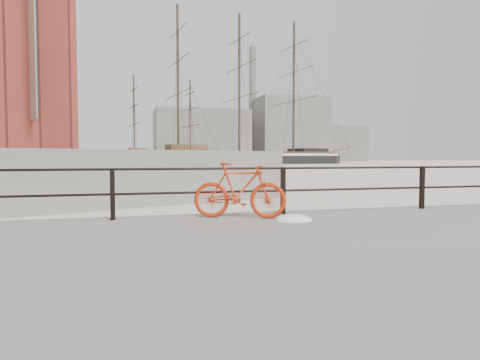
{
  "coord_description": "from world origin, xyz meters",
  "views": [
    {
      "loc": [
        -6.81,
        -8.69,
        1.55
      ],
      "look_at": [
        -4.0,
        1.5,
        1.0
      ],
      "focal_mm": 32.0,
      "sensor_mm": 36.0,
      "label": 1
    }
  ],
  "objects": [
    {
      "name": "guardrail",
      "position": [
        0.0,
        -0.15,
        0.85
      ],
      "size": [
        28.0,
        0.1,
        1.0
      ],
      "primitive_type": null,
      "color": "black",
      "rests_on": "promenade"
    },
    {
      "name": "ground",
      "position": [
        0.0,
        0.0,
        0.0
      ],
      "size": [
        400.0,
        400.0,
        0.0
      ],
      "primitive_type": "plane",
      "color": "white",
      "rests_on": "ground"
    },
    {
      "name": "industrial_west",
      "position": [
        20.0,
        140.0,
        9.0
      ],
      "size": [
        32.0,
        18.0,
        18.0
      ],
      "primitive_type": "cube",
      "color": "gray",
      "rests_on": "ground"
    },
    {
      "name": "schooner_mid",
      "position": [
        1.25,
        79.27,
        0.0
      ],
      "size": [
        27.12,
        15.37,
        18.69
      ],
      "primitive_type": null,
      "rotation": [
        0.0,
        0.0,
        0.19
      ],
      "color": "silver",
      "rests_on": "ground"
    },
    {
      "name": "industrial_east",
      "position": [
        78.0,
        150.0,
        7.0
      ],
      "size": [
        20.0,
        16.0,
        14.0
      ],
      "primitive_type": "cube",
      "color": "gray",
      "rests_on": "ground"
    },
    {
      "name": "bicycle",
      "position": [
        -4.57,
        -0.55,
        0.91
      ],
      "size": [
        1.8,
        0.98,
        1.11
      ],
      "primitive_type": "imported",
      "rotation": [
        0.0,
        0.0,
        -0.4
      ],
      "color": "red",
      "rests_on": "promenade"
    },
    {
      "name": "barque_black",
      "position": [
        20.6,
        91.36,
        0.0
      ],
      "size": [
        69.42,
        31.73,
        37.37
      ],
      "primitive_type": null,
      "rotation": [
        0.0,
        0.0,
        0.15
      ],
      "color": "black",
      "rests_on": "ground"
    },
    {
      "name": "schooner_left",
      "position": [
        -27.33,
        76.73,
        0.0
      ],
      "size": [
        26.1,
        21.85,
        18.24
      ],
      "primitive_type": null,
      "rotation": [
        0.0,
        0.0,
        0.55
      ],
      "color": "white",
      "rests_on": "ground"
    },
    {
      "name": "industrial_mid",
      "position": [
        55.0,
        145.0,
        12.0
      ],
      "size": [
        26.0,
        20.0,
        24.0
      ],
      "primitive_type": "cube",
      "color": "gray",
      "rests_on": "ground"
    },
    {
      "name": "smokestack",
      "position": [
        42.0,
        150.0,
        22.0
      ],
      "size": [
        2.8,
        2.8,
        44.0
      ],
      "primitive_type": "cylinder",
      "color": "gray",
      "rests_on": "ground"
    }
  ]
}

